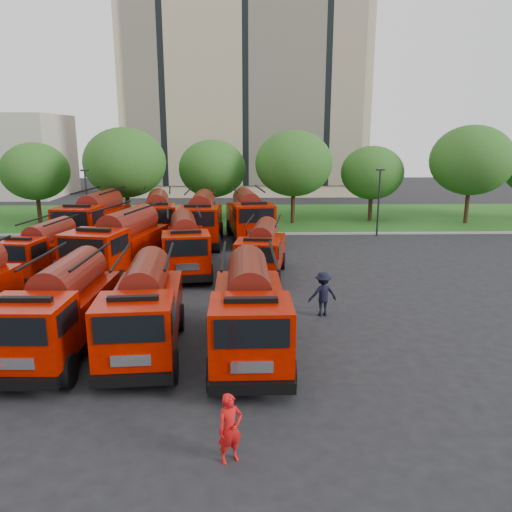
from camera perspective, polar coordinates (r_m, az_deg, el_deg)
The scene contains 28 objects.
ground at distance 21.80m, azimuth -5.97°, elevation -6.90°, with size 140.00×140.00×0.00m, color black.
lawn at distance 46.98m, azimuth -3.53°, elevation 4.45°, with size 70.00×16.00×0.12m, color #1F5115.
curb at distance 39.01m, azimuth -3.95°, elevation 2.53°, with size 70.00×0.30×0.14m, color gray.
apartment_building at distance 68.43m, azimuth -1.25°, elevation 17.85°, with size 30.00×14.18×25.00m.
tree_1 at distance 46.93m, azimuth -23.93°, elevation 8.82°, with size 5.71×5.71×6.98m.
tree_2 at distance 43.01m, azimuth -14.74°, elevation 10.27°, with size 6.72×6.72×8.22m.
tree_3 at distance 44.51m, azimuth -5.02°, elevation 9.90°, with size 5.88×5.88×7.19m.
tree_4 at distance 43.10m, azimuth 4.33°, elevation 10.50°, with size 6.55×6.55×8.01m.
tree_5 at distance 45.36m, azimuth 13.13°, elevation 9.24°, with size 5.46×5.46×6.68m.
tree_6 at distance 46.54m, azimuth 23.41°, elevation 10.00°, with size 6.89×6.89×8.42m.
lamp_post_0 at distance 39.61m, azimuth -18.76°, elevation 6.14°, with size 0.60×0.25×5.11m.
lamp_post_1 at distance 39.19m, azimuth 13.86°, elevation 6.40°, with size 0.60×0.25×5.11m.
fire_truck_1 at distance 19.10m, azimuth -21.49°, elevation -5.67°, with size 2.82×7.20×3.24m.
fire_truck_2 at distance 18.40m, azimuth -12.68°, elevation -5.82°, with size 2.98×7.17×3.19m.
fire_truck_3 at distance 17.59m, azimuth -0.77°, elevation -6.19°, with size 2.74×7.30×3.31m.
fire_truck_4 at distance 30.04m, azimuth -23.25°, elevation 0.70°, with size 3.07×6.58×2.88m.
fire_truck_5 at distance 28.17m, azimuth -15.30°, elevation 1.28°, with size 4.40×8.30×3.60m.
fire_truck_6 at distance 28.39m, azimuth -8.13°, elevation 1.33°, with size 3.43×7.33×3.21m.
fire_truck_7 at distance 27.29m, azimuth 0.68°, elevation 0.63°, with size 3.06×6.62×2.90m.
fire_truck_8 at distance 37.04m, azimuth -17.94°, elevation 4.04°, with size 3.63×8.22×3.62m.
fire_truck_9 at distance 37.42m, azimuth -11.20°, elevation 4.44°, with size 3.66×7.97×3.50m.
fire_truck_10 at distance 35.74m, azimuth -6.28°, elevation 4.25°, with size 2.94×7.86×3.57m.
fire_truck_11 at distance 36.79m, azimuth -0.81°, elevation 4.60°, with size 3.66×8.10×3.56m.
firefighter_0 at distance 13.05m, azimuth -2.93°, elevation -22.29°, with size 0.64×0.47×1.75m, color #B90E0E.
firefighter_2 at distance 18.23m, azimuth 1.99°, elevation -11.13°, with size 1.15×0.65×1.96m, color #B90E0E.
firefighter_3 at distance 22.04m, azimuth 7.57°, elevation -6.72°, with size 1.26×0.65×1.94m, color black.
firefighter_4 at distance 26.65m, azimuth -21.45°, elevation -3.93°, with size 0.83×0.54×1.70m, color black.
firefighter_5 at distance 25.60m, azimuth -1.28°, elevation -3.65°, with size 1.56×0.67×1.68m, color #B90E0E.
Camera 1 is at (1.76, -20.32, 7.68)m, focal length 35.00 mm.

